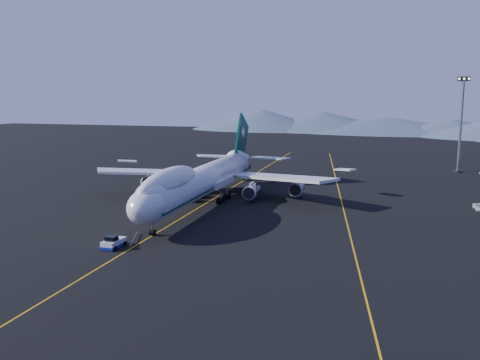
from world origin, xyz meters
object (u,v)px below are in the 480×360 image
(boeing_747, at_px, (203,180))
(service_van, at_px, (480,207))
(floodlight_mast, at_px, (461,124))
(pushback_tug, at_px, (114,244))

(boeing_747, relative_size, service_van, 14.68)
(service_van, relative_size, floodlight_mast, 0.17)
(boeing_747, xyz_separation_m, pushback_tug, (-3.00, -35.04, -5.16))
(pushback_tug, bearing_deg, boeing_747, 87.13)
(pushback_tug, xyz_separation_m, floodlight_mast, (63.88, 103.84, 14.40))
(boeing_747, height_order, service_van, boeing_747)
(boeing_747, bearing_deg, pushback_tug, -94.89)
(boeing_747, distance_m, floodlight_mast, 92.33)
(boeing_747, relative_size, floodlight_mast, 2.44)
(service_van, xyz_separation_m, floodlight_mast, (1.66, 57.40, 14.37))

